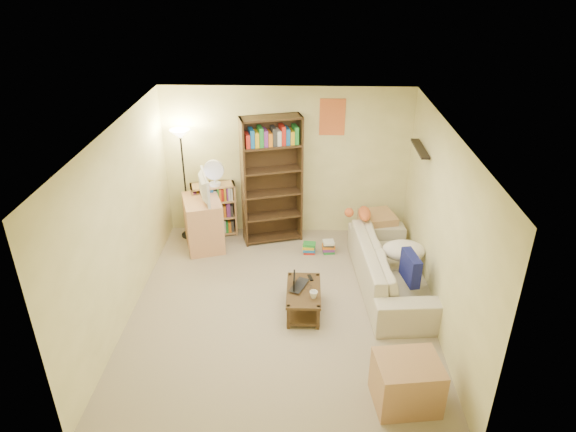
{
  "coord_description": "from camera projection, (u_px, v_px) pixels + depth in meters",
  "views": [
    {
      "loc": [
        0.27,
        -5.62,
        4.3
      ],
      "look_at": [
        0.07,
        0.72,
        1.05
      ],
      "focal_mm": 32.0,
      "sensor_mm": 36.0,
      "label": 1
    }
  ],
  "objects": [
    {
      "name": "tall_bookshelf",
      "position": [
        272.0,
        178.0,
        8.16
      ],
      "size": [
        1.0,
        0.57,
        2.11
      ],
      "rotation": [
        0.0,
        0.0,
        0.28
      ],
      "color": "#3F2D18",
      "rests_on": "ground"
    },
    {
      "name": "short_bookshelf",
      "position": [
        214.0,
        210.0,
        8.61
      ],
      "size": [
        0.77,
        0.47,
        0.93
      ],
      "rotation": [
        0.0,
        0.0,
        0.26
      ],
      "color": "tan",
      "rests_on": "ground"
    },
    {
      "name": "tv_remote",
      "position": [
        310.0,
        278.0,
        6.98
      ],
      "size": [
        0.08,
        0.15,
        0.02
      ],
      "primitive_type": "cube",
      "rotation": [
        0.0,
        0.0,
        0.3
      ],
      "color": "black",
      "rests_on": "coffee_table"
    },
    {
      "name": "tv_stand",
      "position": [
        203.0,
        223.0,
        8.29
      ],
      "size": [
        0.77,
        0.91,
        0.84
      ],
      "primitive_type": "cube",
      "rotation": [
        0.0,
        0.0,
        0.31
      ],
      "color": "tan",
      "rests_on": "ground"
    },
    {
      "name": "mug",
      "position": [
        314.0,
        295.0,
        6.57
      ],
      "size": [
        0.13,
        0.13,
        0.1
      ],
      "primitive_type": "imported",
      "rotation": [
        0.0,
        0.0,
        -0.12
      ],
      "color": "white",
      "rests_on": "coffee_table"
    },
    {
      "name": "sofa",
      "position": [
        391.0,
        267.0,
        7.28
      ],
      "size": [
        2.42,
        1.27,
        0.66
      ],
      "primitive_type": "imported",
      "rotation": [
        0.0,
        0.0,
        1.65
      ],
      "color": "#B9AE99",
      "rests_on": "ground"
    },
    {
      "name": "laptop",
      "position": [
        303.0,
        287.0,
        6.78
      ],
      "size": [
        0.54,
        0.5,
        0.03
      ],
      "primitive_type": "imported",
      "rotation": [
        0.0,
        0.0,
        1.18
      ],
      "color": "black",
      "rests_on": "coffee_table"
    },
    {
      "name": "navy_pillow",
      "position": [
        411.0,
        268.0,
        6.71
      ],
      "size": [
        0.21,
        0.45,
        0.39
      ],
      "primitive_type": "cube",
      "rotation": [
        0.0,
        0.0,
        1.75
      ],
      "color": "navy",
      "rests_on": "sofa"
    },
    {
      "name": "floor_lamp",
      "position": [
        182.0,
        153.0,
        8.1
      ],
      "size": [
        0.32,
        0.32,
        1.88
      ],
      "color": "black",
      "rests_on": "ground"
    },
    {
      "name": "cream_blanket",
      "position": [
        404.0,
        251.0,
        7.23
      ],
      "size": [
        0.61,
        0.44,
        0.26
      ],
      "primitive_type": "ellipsoid",
      "color": "white",
      "rests_on": "sofa"
    },
    {
      "name": "side_table",
      "position": [
        377.0,
        230.0,
        8.34
      ],
      "size": [
        0.62,
        0.62,
        0.59
      ],
      "primitive_type": "cube",
      "rotation": [
        0.0,
        0.0,
        0.24
      ],
      "color": "tan",
      "rests_on": "ground"
    },
    {
      "name": "desk_fan",
      "position": [
        214.0,
        172.0,
        8.25
      ],
      "size": [
        0.33,
        0.19,
        0.44
      ],
      "color": "white",
      "rests_on": "short_bookshelf"
    },
    {
      "name": "television",
      "position": [
        200.0,
        187.0,
        8.0
      ],
      "size": [
        0.8,
        0.53,
        0.43
      ],
      "primitive_type": "imported",
      "rotation": [
        0.0,
        0.0,
        1.88
      ],
      "color": "black",
      "rests_on": "tv_stand"
    },
    {
      "name": "room",
      "position": [
        280.0,
        201.0,
        6.23
      ],
      "size": [
        4.5,
        4.54,
        2.52
      ],
      "color": "tan",
      "rests_on": "ground"
    },
    {
      "name": "tabby_cat",
      "position": [
        362.0,
        213.0,
        7.85
      ],
      "size": [
        0.53,
        0.22,
        0.18
      ],
      "color": "orange",
      "rests_on": "sofa"
    },
    {
      "name": "end_cabinet",
      "position": [
        407.0,
        383.0,
        5.4
      ],
      "size": [
        0.73,
        0.63,
        0.55
      ],
      "primitive_type": "cube",
      "rotation": [
        0.0,
        0.0,
        0.13
      ],
      "color": "tan",
      "rests_on": "ground"
    },
    {
      "name": "laptop_screen",
      "position": [
        294.0,
        281.0,
        6.74
      ],
      "size": [
        0.01,
        0.27,
        0.18
      ],
      "primitive_type": "cube",
      "rotation": [
        0.0,
        0.0,
        -0.0
      ],
      "color": "white",
      "rests_on": "laptop"
    },
    {
      "name": "coffee_table",
      "position": [
        303.0,
        298.0,
        6.81
      ],
      "size": [
        0.45,
        0.81,
        0.36
      ],
      "rotation": [
        0.0,
        0.0,
        -0.0
      ],
      "color": "#46321A",
      "rests_on": "ground"
    },
    {
      "name": "book_stacks",
      "position": [
        320.0,
        247.0,
        8.23
      ],
      "size": [
        0.53,
        0.18,
        0.21
      ],
      "color": "red",
      "rests_on": "ground"
    }
  ]
}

